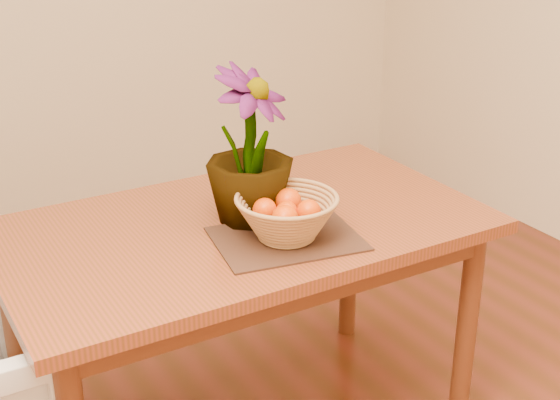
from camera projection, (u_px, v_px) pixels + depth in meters
table at (243, 249)px, 2.29m from camera, size 1.40×0.80×0.75m
placemat at (287, 239)px, 2.15m from camera, size 0.44×0.36×0.01m
wicker_basket at (287, 219)px, 2.12m from camera, size 0.29×0.29×0.12m
orange_pile at (287, 210)px, 2.11m from camera, size 0.16×0.17×0.07m
potted_plant at (250, 147)px, 2.18m from camera, size 0.35×0.35×0.45m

